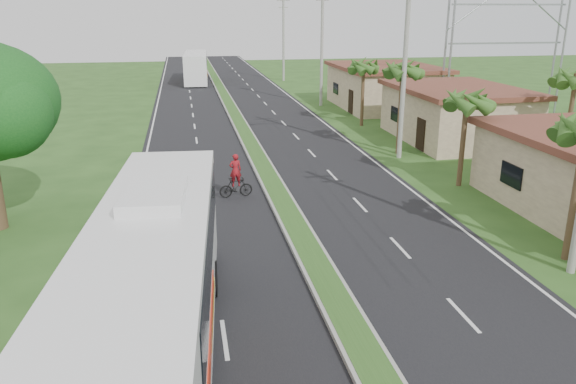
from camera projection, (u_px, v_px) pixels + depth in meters
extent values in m
plane|color=#294B1B|center=(348.00, 327.00, 15.89)|extent=(180.00, 180.00, 0.00)
cube|color=black|center=(256.00, 156.00, 34.58)|extent=(14.00, 160.00, 0.02)
cube|color=gray|center=(256.00, 154.00, 34.56)|extent=(1.20, 160.00, 0.17)
cube|color=#294B1B|center=(256.00, 153.00, 34.53)|extent=(0.95, 160.00, 0.02)
cube|color=silver|center=(145.00, 161.00, 33.42)|extent=(0.12, 160.00, 0.01)
cube|color=silver|center=(361.00, 151.00, 35.76)|extent=(0.12, 160.00, 0.01)
cube|color=tan|center=(455.00, 116.00, 38.38)|extent=(7.00, 10.00, 3.35)
cube|color=#5A2F20|center=(457.00, 89.00, 37.82)|extent=(7.60, 10.60, 0.32)
cube|color=tan|center=(385.00, 88.00, 51.45)|extent=(8.00, 11.00, 3.50)
cube|color=#5A2F20|center=(386.00, 67.00, 50.86)|extent=(8.60, 11.60, 0.32)
cylinder|color=#473321|center=(576.00, 193.00, 19.49)|extent=(0.26, 0.26, 5.00)
cylinder|color=#473321|center=(463.00, 142.00, 28.04)|extent=(0.26, 0.26, 4.60)
cylinder|color=#473321|center=(400.00, 111.00, 34.35)|extent=(0.26, 0.26, 5.40)
cylinder|color=#473321|center=(363.00, 95.00, 42.95)|extent=(0.26, 0.26, 4.80)
cylinder|color=#473321|center=(569.00, 119.00, 32.16)|extent=(0.26, 0.26, 5.20)
sphere|color=#134918|center=(5.00, 113.00, 20.91)|extent=(3.40, 3.40, 3.40)
cylinder|color=gray|center=(405.00, 57.00, 32.35)|extent=(0.28, 0.28, 12.00)
cylinder|color=gray|center=(322.00, 45.00, 51.20)|extent=(0.28, 0.28, 11.00)
cube|color=gray|center=(323.00, 0.00, 50.00)|extent=(1.20, 0.10, 0.10)
cylinder|color=gray|center=(283.00, 38.00, 69.98)|extent=(0.28, 0.28, 10.50)
cube|color=gray|center=(283.00, 1.00, 68.61)|extent=(1.60, 0.12, 0.12)
cube|color=gray|center=(283.00, 7.00, 68.86)|extent=(1.20, 0.10, 0.10)
cylinder|color=gray|center=(451.00, 44.00, 44.58)|extent=(0.18, 0.18, 12.00)
cylinder|color=gray|center=(564.00, 43.00, 46.33)|extent=(0.18, 0.18, 12.00)
cylinder|color=gray|center=(446.00, 43.00, 45.52)|extent=(0.18, 0.18, 12.00)
cylinder|color=gray|center=(556.00, 42.00, 47.26)|extent=(0.18, 0.18, 12.00)
cube|color=gray|center=(506.00, 43.00, 45.92)|extent=(10.00, 0.14, 0.14)
cube|color=gray|center=(510.00, 4.00, 45.00)|extent=(10.00, 0.14, 0.14)
cube|color=white|center=(154.00, 285.00, 13.55)|extent=(3.76, 13.31, 3.45)
cube|color=black|center=(154.00, 246.00, 13.94)|extent=(3.60, 10.69, 1.38)
cube|color=red|center=(149.00, 340.00, 12.53)|extent=(3.22, 5.89, 0.60)
cube|color=yellow|center=(158.00, 314.00, 14.16)|extent=(3.03, 3.49, 0.27)
cube|color=white|center=(154.00, 195.00, 14.22)|extent=(1.73, 2.74, 0.31)
cylinder|color=black|center=(130.00, 283.00, 17.25)|extent=(0.44, 1.16, 1.14)
cylinder|color=black|center=(211.00, 279.00, 17.50)|extent=(0.44, 1.16, 1.14)
cube|color=white|center=(196.00, 67.00, 69.68)|extent=(3.23, 12.32, 3.40)
cube|color=black|center=(196.00, 58.00, 69.87)|extent=(3.13, 9.14, 1.15)
cube|color=#CD6614|center=(196.00, 73.00, 68.88)|extent=(2.98, 5.96, 0.37)
cylinder|color=black|center=(186.00, 83.00, 65.19)|extent=(0.37, 1.03, 1.02)
cylinder|color=black|center=(206.00, 83.00, 65.50)|extent=(0.37, 1.03, 1.02)
cylinder|color=black|center=(188.00, 74.00, 74.19)|extent=(0.37, 1.03, 1.02)
cylinder|color=black|center=(206.00, 74.00, 74.50)|extent=(0.37, 1.03, 1.02)
imported|color=black|center=(236.00, 188.00, 26.81)|extent=(1.65, 0.66, 0.97)
imported|color=maroon|center=(235.00, 170.00, 26.54)|extent=(0.62, 0.45, 1.59)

